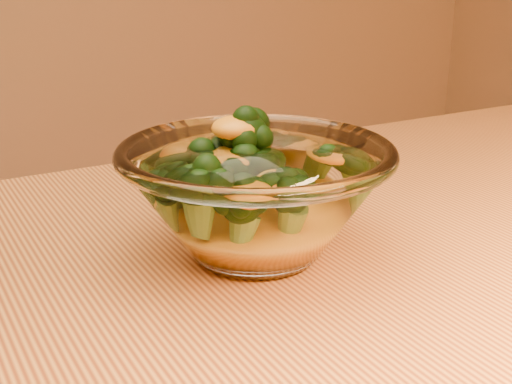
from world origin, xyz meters
TOP-DOWN VIEW (x-y plane):
  - glass_bowl at (-0.01, 0.11)m, footprint 0.21×0.21m
  - cheese_sauce at (-0.01, 0.11)m, footprint 0.12×0.12m
  - broccoli_heap at (-0.01, 0.12)m, footprint 0.16×0.13m

SIDE VIEW (x-z plane):
  - cheese_sauce at x=-0.01m, z-range 0.76..0.80m
  - glass_bowl at x=-0.01m, z-range 0.75..0.84m
  - broccoli_heap at x=-0.01m, z-range 0.77..0.85m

